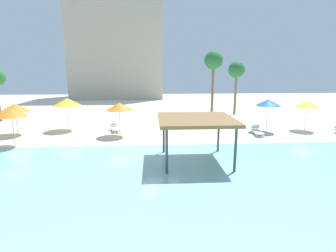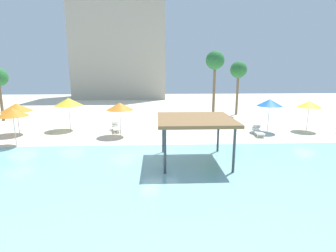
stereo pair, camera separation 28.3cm
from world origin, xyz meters
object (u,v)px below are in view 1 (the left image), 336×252
(beach_umbrella_yellow_3, at_px, (307,104))
(lounge_chair_1, at_px, (257,131))
(lounge_chair_0, at_px, (115,127))
(palm_tree_1, at_px, (237,71))
(beach_umbrella_yellow_4, at_px, (67,102))
(shade_pavilion, at_px, (196,121))
(beach_umbrella_blue_1, at_px, (268,102))
(palm_tree_2, at_px, (213,62))
(beach_umbrella_orange_2, at_px, (11,113))
(beach_umbrella_orange_5, at_px, (15,108))
(beach_umbrella_orange_0, at_px, (119,106))

(beach_umbrella_yellow_3, height_order, lounge_chair_1, beach_umbrella_yellow_3)
(beach_umbrella_yellow_3, bearing_deg, lounge_chair_0, 177.92)
(lounge_chair_1, height_order, palm_tree_1, palm_tree_1)
(beach_umbrella_yellow_4, xyz_separation_m, lounge_chair_1, (15.99, -2.65, -2.16))
(shade_pavilion, relative_size, beach_umbrella_yellow_4, 1.51)
(beach_umbrella_blue_1, height_order, palm_tree_2, palm_tree_2)
(beach_umbrella_blue_1, bearing_deg, lounge_chair_1, -137.91)
(beach_umbrella_blue_1, relative_size, beach_umbrella_orange_2, 1.05)
(beach_umbrella_orange_2, distance_m, beach_umbrella_yellow_3, 23.45)
(beach_umbrella_orange_2, bearing_deg, beach_umbrella_blue_1, 9.77)
(palm_tree_1, bearing_deg, lounge_chair_1, -96.67)
(beach_umbrella_orange_5, distance_m, palm_tree_1, 22.77)
(beach_umbrella_yellow_3, bearing_deg, beach_umbrella_blue_1, -176.71)
(lounge_chair_1, bearing_deg, beach_umbrella_orange_0, -85.71)
(beach_umbrella_blue_1, distance_m, lounge_chair_0, 13.37)
(beach_umbrella_orange_5, relative_size, lounge_chair_0, 1.30)
(beach_umbrella_orange_5, relative_size, palm_tree_2, 0.36)
(beach_umbrella_orange_0, height_order, beach_umbrella_yellow_4, beach_umbrella_yellow_4)
(shade_pavilion, distance_m, beach_umbrella_orange_2, 12.78)
(beach_umbrella_yellow_4, distance_m, palm_tree_1, 18.76)
(beach_umbrella_orange_2, height_order, palm_tree_2, palm_tree_2)
(beach_umbrella_orange_2, bearing_deg, shade_pavilion, -17.87)
(shade_pavilion, relative_size, lounge_chair_1, 2.18)
(lounge_chair_1, xyz_separation_m, palm_tree_1, (1.15, 9.82, 4.72))
(beach_umbrella_blue_1, relative_size, beach_umbrella_orange_5, 1.09)
(lounge_chair_1, relative_size, palm_tree_2, 0.27)
(beach_umbrella_orange_2, xyz_separation_m, palm_tree_1, (19.43, 12.01, 2.67))
(beach_umbrella_orange_0, height_order, palm_tree_2, palm_tree_2)
(beach_umbrella_orange_0, relative_size, lounge_chair_1, 1.38)
(beach_umbrella_orange_5, height_order, palm_tree_2, palm_tree_2)
(beach_umbrella_yellow_4, xyz_separation_m, beach_umbrella_orange_5, (-3.72, -1.50, -0.24))
(shade_pavilion, bearing_deg, beach_umbrella_orange_5, 151.88)
(lounge_chair_0, xyz_separation_m, palm_tree_1, (13.01, 7.82, 4.72))
(shade_pavilion, xyz_separation_m, beach_umbrella_yellow_3, (11.01, 7.50, -0.12))
(beach_umbrella_orange_0, distance_m, palm_tree_2, 11.65)
(lounge_chair_0, bearing_deg, palm_tree_2, 102.35)
(beach_umbrella_blue_1, height_order, beach_umbrella_yellow_4, beach_umbrella_yellow_4)
(lounge_chair_0, distance_m, lounge_chair_1, 12.03)
(beach_umbrella_blue_1, distance_m, beach_umbrella_yellow_4, 17.36)
(beach_umbrella_blue_1, xyz_separation_m, beach_umbrella_yellow_3, (3.59, 0.21, -0.18))
(beach_umbrella_orange_2, distance_m, lounge_chair_1, 18.53)
(shade_pavilion, xyz_separation_m, lounge_chair_1, (6.11, 6.12, -2.11))
(beach_umbrella_orange_2, bearing_deg, beach_umbrella_orange_5, 113.22)
(beach_umbrella_orange_2, distance_m, beach_umbrella_orange_5, 3.64)
(palm_tree_2, bearing_deg, beach_umbrella_orange_0, -143.99)
(beach_umbrella_yellow_3, distance_m, beach_umbrella_yellow_4, 20.93)
(shade_pavilion, bearing_deg, beach_umbrella_orange_0, 128.42)
(beach_umbrella_orange_2, relative_size, beach_umbrella_yellow_3, 1.02)
(beach_umbrella_blue_1, height_order, beach_umbrella_orange_5, beach_umbrella_blue_1)
(beach_umbrella_orange_2, xyz_separation_m, lounge_chair_0, (6.42, 4.19, -2.05))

